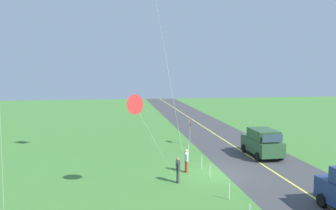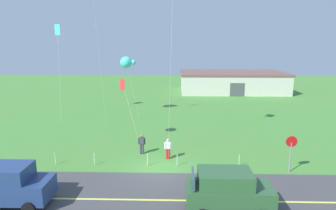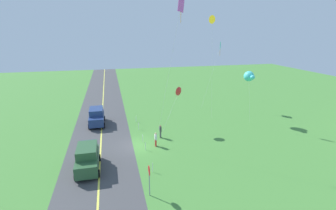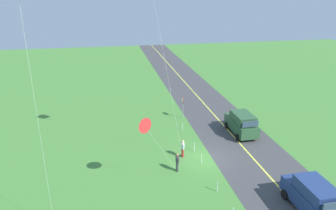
{
  "view_description": "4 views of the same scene",
  "coord_description": "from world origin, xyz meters",
  "px_view_note": "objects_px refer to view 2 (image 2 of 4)",
  "views": [
    {
      "loc": [
        -21.77,
        6.71,
        7.0
      ],
      "look_at": [
        2.64,
        2.93,
        4.45
      ],
      "focal_mm": 36.64,
      "sensor_mm": 36.0,
      "label": 1
    },
    {
      "loc": [
        1.24,
        -18.89,
        8.64
      ],
      "look_at": [
        0.69,
        1.27,
        4.33
      ],
      "focal_mm": 31.32,
      "sensor_mm": 36.0,
      "label": 2
    },
    {
      "loc": [
        25.14,
        -2.52,
        12.23
      ],
      "look_at": [
        2.9,
        2.83,
        5.36
      ],
      "focal_mm": 26.26,
      "sensor_mm": 36.0,
      "label": 3
    },
    {
      "loc": [
        -21.4,
        7.7,
        13.51
      ],
      "look_at": [
        1.46,
        3.11,
        4.65
      ],
      "focal_mm": 31.68,
      "sensor_mm": 36.0,
      "label": 4
    }
  ],
  "objects_px": {
    "person_adult_near": "(142,143)",
    "kite_yellow_high": "(127,62)",
    "kite_red_low": "(123,85)",
    "warehouse_distant": "(232,82)",
    "kite_green_far": "(58,32)",
    "stop_sign": "(291,147)",
    "car_suv_foreground": "(228,191)",
    "car_parked_west_near": "(8,184)",
    "person_adult_companion": "(168,148)"
  },
  "relations": [
    {
      "from": "person_adult_near",
      "to": "kite_yellow_high",
      "type": "height_order",
      "value": "kite_yellow_high"
    },
    {
      "from": "kite_red_low",
      "to": "warehouse_distant",
      "type": "distance_m",
      "value": 31.59
    },
    {
      "from": "kite_yellow_high",
      "to": "kite_green_far",
      "type": "xyz_separation_m",
      "value": [
        -7.63,
        -1.0,
        3.52
      ]
    },
    {
      "from": "stop_sign",
      "to": "kite_yellow_high",
      "type": "xyz_separation_m",
      "value": [
        -13.64,
        16.19,
        4.53
      ]
    },
    {
      "from": "stop_sign",
      "to": "kite_green_far",
      "type": "height_order",
      "value": "kite_green_far"
    },
    {
      "from": "car_suv_foreground",
      "to": "kite_red_low",
      "type": "xyz_separation_m",
      "value": [
        -7.19,
        10.67,
        3.96
      ]
    },
    {
      "from": "car_parked_west_near",
      "to": "person_adult_near",
      "type": "xyz_separation_m",
      "value": [
        6.34,
        7.54,
        -0.29
      ]
    },
    {
      "from": "person_adult_companion",
      "to": "warehouse_distant",
      "type": "height_order",
      "value": "warehouse_distant"
    },
    {
      "from": "kite_yellow_high",
      "to": "kite_green_far",
      "type": "bearing_deg",
      "value": -172.51
    },
    {
      "from": "stop_sign",
      "to": "kite_green_far",
      "type": "xyz_separation_m",
      "value": [
        -21.27,
        15.18,
        8.05
      ]
    },
    {
      "from": "car_suv_foreground",
      "to": "kite_red_low",
      "type": "relative_size",
      "value": 0.77
    },
    {
      "from": "kite_yellow_high",
      "to": "kite_green_far",
      "type": "relative_size",
      "value": 0.66
    },
    {
      "from": "stop_sign",
      "to": "warehouse_distant",
      "type": "distance_m",
      "value": 33.72
    },
    {
      "from": "car_suv_foreground",
      "to": "kite_green_far",
      "type": "distance_m",
      "value": 27.24
    },
    {
      "from": "person_adult_near",
      "to": "kite_red_low",
      "type": "distance_m",
      "value": 5.38
    },
    {
      "from": "car_suv_foreground",
      "to": "stop_sign",
      "type": "distance_m",
      "value": 7.05
    },
    {
      "from": "person_adult_companion",
      "to": "kite_green_far",
      "type": "bearing_deg",
      "value": 83.05
    },
    {
      "from": "car_suv_foreground",
      "to": "kite_red_low",
      "type": "distance_m",
      "value": 13.46
    },
    {
      "from": "stop_sign",
      "to": "person_adult_near",
      "type": "relative_size",
      "value": 1.6
    },
    {
      "from": "person_adult_near",
      "to": "kite_red_low",
      "type": "relative_size",
      "value": 0.28
    },
    {
      "from": "stop_sign",
      "to": "kite_yellow_high",
      "type": "distance_m",
      "value": 21.65
    },
    {
      "from": "person_adult_near",
      "to": "car_suv_foreground",
      "type": "bearing_deg",
      "value": -52.24
    },
    {
      "from": "stop_sign",
      "to": "person_adult_near",
      "type": "height_order",
      "value": "stop_sign"
    },
    {
      "from": "kite_red_low",
      "to": "car_parked_west_near",
      "type": "bearing_deg",
      "value": -113.71
    },
    {
      "from": "car_parked_west_near",
      "to": "car_suv_foreground",
      "type": "bearing_deg",
      "value": -1.83
    },
    {
      "from": "person_adult_companion",
      "to": "warehouse_distant",
      "type": "bearing_deg",
      "value": 19.89
    },
    {
      "from": "person_adult_near",
      "to": "car_parked_west_near",
      "type": "bearing_deg",
      "value": -126.43
    },
    {
      "from": "kite_green_far",
      "to": "warehouse_distant",
      "type": "bearing_deg",
      "value": 38.11
    },
    {
      "from": "person_adult_companion",
      "to": "kite_red_low",
      "type": "distance_m",
      "value": 6.87
    },
    {
      "from": "person_adult_near",
      "to": "kite_red_low",
      "type": "bearing_deg",
      "value": 127.16
    },
    {
      "from": "car_parked_west_near",
      "to": "kite_green_far",
      "type": "xyz_separation_m",
      "value": [
        -4.52,
        19.7,
        8.7
      ]
    },
    {
      "from": "kite_yellow_high",
      "to": "kite_red_low",
      "type": "bearing_deg",
      "value": -82.27
    },
    {
      "from": "car_parked_west_near",
      "to": "person_adult_near",
      "type": "relative_size",
      "value": 2.75
    },
    {
      "from": "car_parked_west_near",
      "to": "kite_yellow_high",
      "type": "height_order",
      "value": "kite_yellow_high"
    },
    {
      "from": "kite_green_far",
      "to": "warehouse_distant",
      "type": "xyz_separation_m",
      "value": [
        23.54,
        18.46,
        -8.1
      ]
    },
    {
      "from": "car_suv_foreground",
      "to": "kite_yellow_high",
      "type": "height_order",
      "value": "kite_yellow_high"
    },
    {
      "from": "warehouse_distant",
      "to": "person_adult_companion",
      "type": "bearing_deg",
      "value": -108.52
    },
    {
      "from": "person_adult_companion",
      "to": "kite_green_far",
      "type": "relative_size",
      "value": 0.15
    },
    {
      "from": "stop_sign",
      "to": "person_adult_companion",
      "type": "relative_size",
      "value": 1.6
    },
    {
      "from": "person_adult_near",
      "to": "stop_sign",
      "type": "bearing_deg",
      "value": -12.62
    },
    {
      "from": "car_suv_foreground",
      "to": "stop_sign",
      "type": "xyz_separation_m",
      "value": [
        5.04,
        4.89,
        0.65
      ]
    },
    {
      "from": "kite_red_low",
      "to": "kite_yellow_high",
      "type": "distance_m",
      "value": 10.57
    },
    {
      "from": "person_adult_near",
      "to": "person_adult_companion",
      "type": "xyz_separation_m",
      "value": [
        2.1,
        -0.97,
        0.0
      ]
    },
    {
      "from": "stop_sign",
      "to": "warehouse_distant",
      "type": "relative_size",
      "value": 0.14
    },
    {
      "from": "person_adult_companion",
      "to": "kite_red_low",
      "type": "height_order",
      "value": "kite_red_low"
    },
    {
      "from": "car_parked_west_near",
      "to": "warehouse_distant",
      "type": "distance_m",
      "value": 42.64
    },
    {
      "from": "car_suv_foreground",
      "to": "kite_green_far",
      "type": "relative_size",
      "value": 0.41
    },
    {
      "from": "car_parked_west_near",
      "to": "warehouse_distant",
      "type": "bearing_deg",
      "value": 63.51
    },
    {
      "from": "person_adult_near",
      "to": "kite_red_low",
      "type": "height_order",
      "value": "kite_red_low"
    },
    {
      "from": "person_adult_companion",
      "to": "kite_green_far",
      "type": "height_order",
      "value": "kite_green_far"
    }
  ]
}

